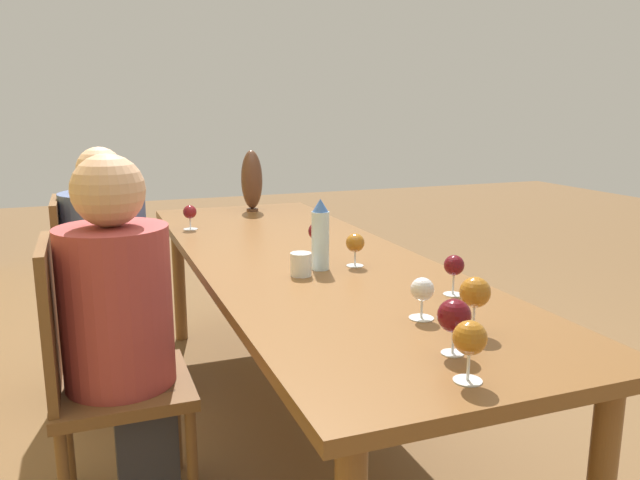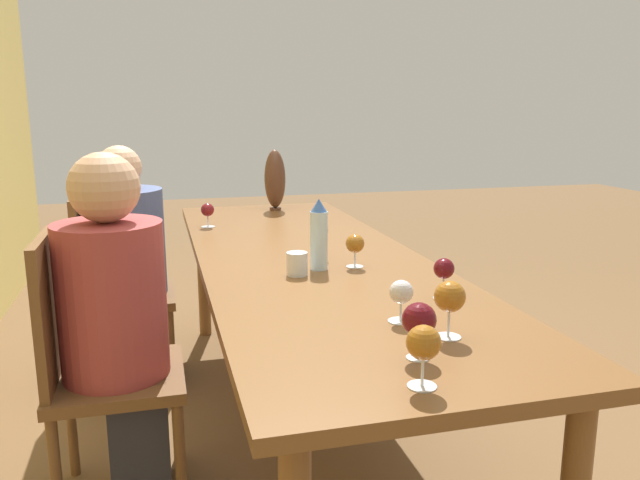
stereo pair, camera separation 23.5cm
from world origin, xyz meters
TOP-DOWN VIEW (x-y plane):
  - ground_plane at (0.00, 0.00)m, footprint 14.00×14.00m
  - dining_table at (0.00, 0.00)m, footprint 2.72×0.89m
  - water_bottle at (-0.22, 0.02)m, footprint 0.07×0.07m
  - water_tumbler at (-0.28, 0.11)m, footprint 0.08×0.08m
  - vase at (1.15, -0.08)m, footprint 0.12×0.12m
  - wine_glass_0 at (-0.06, -0.03)m, footprint 0.07×0.07m
  - wine_glass_1 at (0.72, 0.35)m, footprint 0.07×0.07m
  - wine_glass_2 at (-0.22, -0.12)m, footprint 0.07×0.07m
  - wine_glass_3 at (-1.24, 0.05)m, footprint 0.08×0.08m
  - wine_glass_4 at (-1.09, 0.00)m, footprint 0.08×0.08m
  - wine_glass_5 at (-0.98, -0.13)m, footprint 0.08×0.08m
  - wine_glass_6 at (-0.67, -0.27)m, footprint 0.07×0.07m
  - wine_glass_7 at (-0.83, -0.06)m, footprint 0.07×0.07m
  - chair_near at (-0.30, 0.82)m, footprint 0.44×0.44m
  - chair_far at (0.66, 0.82)m, footprint 0.44×0.44m
  - person_near at (-0.30, 0.73)m, footprint 0.35×0.35m
  - person_far at (0.66, 0.73)m, footprint 0.38×0.38m

SIDE VIEW (x-z plane):
  - ground_plane at x=0.00m, z-range 0.00..0.00m
  - chair_near at x=-0.30m, z-range 0.03..0.99m
  - chair_far at x=0.66m, z-range 0.03..0.99m
  - person_far at x=0.66m, z-range 0.04..1.22m
  - person_near at x=-0.30m, z-range 0.05..1.27m
  - dining_table at x=0.00m, z-range 0.31..1.08m
  - water_tumbler at x=-0.28m, z-range 0.76..0.85m
  - wine_glass_1 at x=0.72m, z-range 0.79..0.91m
  - wine_glass_7 at x=-0.83m, z-range 0.79..0.91m
  - wine_glass_2 at x=-0.22m, z-range 0.79..0.92m
  - wine_glass_6 at x=-0.67m, z-range 0.79..0.92m
  - wine_glass_4 at x=-1.09m, z-range 0.79..0.93m
  - wine_glass_3 at x=-1.24m, z-range 0.79..0.93m
  - wine_glass_0 at x=-0.06m, z-range 0.80..0.94m
  - wine_glass_5 at x=-0.98m, z-range 0.80..0.95m
  - water_bottle at x=-0.22m, z-range 0.76..1.03m
  - vase at x=1.15m, z-range 0.77..1.12m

